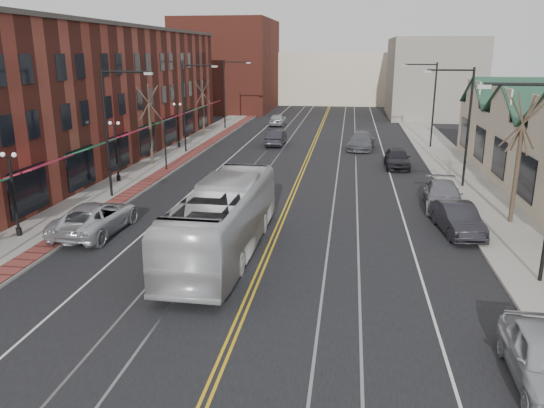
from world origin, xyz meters
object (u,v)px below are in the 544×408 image
(transit_bus, at_px, (223,220))
(parked_suv, at_px, (96,218))
(parked_car_b, at_px, (458,219))
(parked_car_c, at_px, (443,196))
(parked_car_d, at_px, (397,158))

(transit_bus, distance_m, parked_suv, 7.62)
(parked_suv, bearing_deg, parked_car_b, -170.89)
(parked_car_c, relative_size, parked_car_d, 1.12)
(transit_bus, height_order, parked_suv, transit_bus)
(parked_car_c, bearing_deg, parked_car_d, 103.34)
(parked_car_b, bearing_deg, parked_suv, -179.15)
(transit_bus, distance_m, parked_car_c, 14.70)
(transit_bus, relative_size, parked_car_d, 2.55)
(parked_car_b, bearing_deg, transit_bus, -164.93)
(parked_car_b, relative_size, parked_car_c, 0.90)
(transit_bus, relative_size, parked_car_c, 2.28)
(parked_car_c, xyz_separation_m, parked_car_d, (-1.80, 11.44, 0.04))
(transit_bus, relative_size, parked_car_b, 2.54)
(transit_bus, xyz_separation_m, parked_car_d, (9.50, 20.80, -0.88))
(parked_suv, relative_size, parked_car_d, 1.25)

